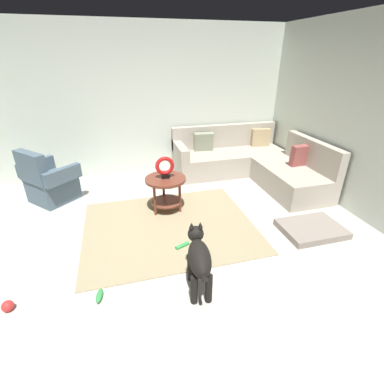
{
  "coord_description": "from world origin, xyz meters",
  "views": [
    {
      "loc": [
        -0.4,
        -2.54,
        2.16
      ],
      "look_at": [
        0.45,
        0.6,
        0.55
      ],
      "focal_mm": 26.12,
      "sensor_mm": 36.0,
      "label": 1
    }
  ],
  "objects_px": {
    "torus_sculpture": "(165,167)",
    "dog_bed_mat": "(311,229)",
    "dog_toy_ball": "(8,306)",
    "side_table": "(166,186)",
    "dog": "(199,257)",
    "sectional_couch": "(250,163)",
    "armchair": "(49,182)",
    "dog_toy_rope": "(182,246)",
    "dog_toy_bone": "(100,296)"
  },
  "relations": [
    {
      "from": "dog_toy_rope",
      "to": "sectional_couch",
      "type": "bearing_deg",
      "value": 45.59
    },
    {
      "from": "torus_sculpture",
      "to": "dog_toy_bone",
      "type": "distance_m",
      "value": 1.94
    },
    {
      "from": "torus_sculpture",
      "to": "armchair",
      "type": "bearing_deg",
      "value": 155.33
    },
    {
      "from": "dog_toy_rope",
      "to": "torus_sculpture",
      "type": "bearing_deg",
      "value": 91.02
    },
    {
      "from": "dog_toy_ball",
      "to": "dog_toy_rope",
      "type": "relative_size",
      "value": 0.57
    },
    {
      "from": "sectional_couch",
      "to": "dog_toy_rope",
      "type": "bearing_deg",
      "value": -134.41
    },
    {
      "from": "armchair",
      "to": "torus_sculpture",
      "type": "xyz_separation_m",
      "value": [
        1.75,
        -0.8,
        0.39
      ]
    },
    {
      "from": "torus_sculpture",
      "to": "dog",
      "type": "height_order",
      "value": "torus_sculpture"
    },
    {
      "from": "dog_toy_rope",
      "to": "dog_bed_mat",
      "type": "bearing_deg",
      "value": -3.99
    },
    {
      "from": "sectional_couch",
      "to": "side_table",
      "type": "relative_size",
      "value": 3.75
    },
    {
      "from": "dog",
      "to": "dog_toy_bone",
      "type": "relative_size",
      "value": 4.7
    },
    {
      "from": "sectional_couch",
      "to": "torus_sculpture",
      "type": "distance_m",
      "value": 2.03
    },
    {
      "from": "sectional_couch",
      "to": "dog",
      "type": "bearing_deg",
      "value": -125.33
    },
    {
      "from": "torus_sculpture",
      "to": "dog_toy_ball",
      "type": "distance_m",
      "value": 2.4
    },
    {
      "from": "side_table",
      "to": "dog",
      "type": "height_order",
      "value": "dog"
    },
    {
      "from": "dog_toy_ball",
      "to": "dog_toy_rope",
      "type": "height_order",
      "value": "dog_toy_ball"
    },
    {
      "from": "dog_toy_ball",
      "to": "dog_toy_bone",
      "type": "distance_m",
      "value": 0.82
    },
    {
      "from": "armchair",
      "to": "side_table",
      "type": "bearing_deg",
      "value": 22.65
    },
    {
      "from": "side_table",
      "to": "sectional_couch",
      "type": "bearing_deg",
      "value": 25.26
    },
    {
      "from": "dog_toy_rope",
      "to": "dog_toy_bone",
      "type": "bearing_deg",
      "value": -149.51
    },
    {
      "from": "dog",
      "to": "dog_toy_ball",
      "type": "xyz_separation_m",
      "value": [
        -1.81,
        0.17,
        -0.32
      ]
    },
    {
      "from": "dog_toy_ball",
      "to": "side_table",
      "type": "bearing_deg",
      "value": 39.56
    },
    {
      "from": "dog",
      "to": "dog_toy_rope",
      "type": "xyz_separation_m",
      "value": [
        -0.01,
        0.68,
        -0.35
      ]
    },
    {
      "from": "sectional_couch",
      "to": "armchair",
      "type": "relative_size",
      "value": 2.26
    },
    {
      "from": "sectional_couch",
      "to": "dog",
      "type": "xyz_separation_m",
      "value": [
        -1.76,
        -2.49,
        0.09
      ]
    },
    {
      "from": "armchair",
      "to": "dog_toy_bone",
      "type": "bearing_deg",
      "value": -24.0
    },
    {
      "from": "armchair",
      "to": "side_table",
      "type": "distance_m",
      "value": 1.93
    },
    {
      "from": "armchair",
      "to": "torus_sculpture",
      "type": "distance_m",
      "value": 1.96
    },
    {
      "from": "dog",
      "to": "dog_toy_rope",
      "type": "bearing_deg",
      "value": 99.76
    },
    {
      "from": "torus_sculpture",
      "to": "dog_toy_ball",
      "type": "relative_size",
      "value": 3.07
    },
    {
      "from": "side_table",
      "to": "dog_toy_bone",
      "type": "xyz_separation_m",
      "value": [
        -0.96,
        -1.54,
        -0.39
      ]
    },
    {
      "from": "sectional_couch",
      "to": "torus_sculpture",
      "type": "relative_size",
      "value": 6.9
    },
    {
      "from": "side_table",
      "to": "dog_toy_bone",
      "type": "relative_size",
      "value": 3.33
    },
    {
      "from": "armchair",
      "to": "dog_toy_rope",
      "type": "distance_m",
      "value": 2.52
    },
    {
      "from": "dog_toy_bone",
      "to": "dog_toy_rope",
      "type": "bearing_deg",
      "value": 30.49
    },
    {
      "from": "torus_sculpture",
      "to": "dog_toy_ball",
      "type": "xyz_separation_m",
      "value": [
        -1.78,
        -1.47,
        -0.66
      ]
    },
    {
      "from": "armchair",
      "to": "dog_toy_ball",
      "type": "height_order",
      "value": "armchair"
    },
    {
      "from": "torus_sculpture",
      "to": "dog_bed_mat",
      "type": "xyz_separation_m",
      "value": [
        1.78,
        -1.09,
        -0.67
      ]
    },
    {
      "from": "torus_sculpture",
      "to": "dog_toy_rope",
      "type": "relative_size",
      "value": 1.74
    },
    {
      "from": "torus_sculpture",
      "to": "dog_toy_ball",
      "type": "bearing_deg",
      "value": -140.44
    },
    {
      "from": "torus_sculpture",
      "to": "side_table",
      "type": "bearing_deg",
      "value": 93.58
    },
    {
      "from": "dog_toy_ball",
      "to": "torus_sculpture",
      "type": "bearing_deg",
      "value": 39.56
    },
    {
      "from": "sectional_couch",
      "to": "dog_bed_mat",
      "type": "distance_m",
      "value": 1.95
    },
    {
      "from": "dog_bed_mat",
      "to": "dog_toy_ball",
      "type": "bearing_deg",
      "value": -173.92
    },
    {
      "from": "sectional_couch",
      "to": "dog_bed_mat",
      "type": "xyz_separation_m",
      "value": [
        -0.01,
        -1.93,
        -0.25
      ]
    },
    {
      "from": "sectional_couch",
      "to": "armchair",
      "type": "bearing_deg",
      "value": -179.31
    },
    {
      "from": "armchair",
      "to": "dog_bed_mat",
      "type": "relative_size",
      "value": 1.24
    },
    {
      "from": "sectional_couch",
      "to": "dog_toy_ball",
      "type": "bearing_deg",
      "value": -147.05
    },
    {
      "from": "armchair",
      "to": "dog_toy_bone",
      "type": "distance_m",
      "value": 2.49
    },
    {
      "from": "dog_bed_mat",
      "to": "dog_toy_rope",
      "type": "height_order",
      "value": "dog_bed_mat"
    }
  ]
}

